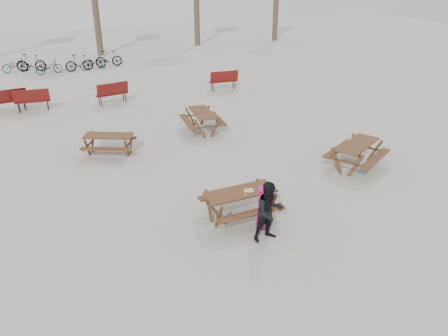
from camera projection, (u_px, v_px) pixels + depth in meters
name	position (u px, v px, depth m)	size (l,w,h in m)	color
ground	(240.00, 218.00, 11.34)	(80.00, 80.00, 0.00)	gray
main_picnic_table	(241.00, 198.00, 11.09)	(1.80, 1.45, 0.78)	#3B2315
food_tray	(250.00, 191.00, 11.00)	(0.18, 0.11, 0.04)	white
bread_roll	(250.00, 189.00, 10.99)	(0.14, 0.06, 0.05)	tan
soda_bottle	(245.00, 192.00, 10.81)	(0.07, 0.07, 0.17)	silver
child	(263.00, 209.00, 10.49)	(0.46, 0.30, 1.25)	#B9176F
adult	(269.00, 212.00, 10.15)	(0.73, 0.57, 1.50)	black
picnic_table_east	(356.00, 155.00, 14.03)	(1.88, 1.51, 0.81)	#3B2315
picnic_table_north	(109.00, 145.00, 15.01)	(1.63, 1.31, 0.70)	#3B2315
picnic_table_far	(203.00, 121.00, 17.10)	(1.82, 1.46, 0.78)	#3B2315
park_bench_row	(100.00, 93.00, 20.51)	(11.82, 1.44, 1.03)	maroon
bicycle_row	(63.00, 63.00, 26.91)	(7.15, 2.15, 1.07)	black
fallen_leaves	(218.00, 176.00, 13.58)	(11.00, 11.00, 0.01)	gold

